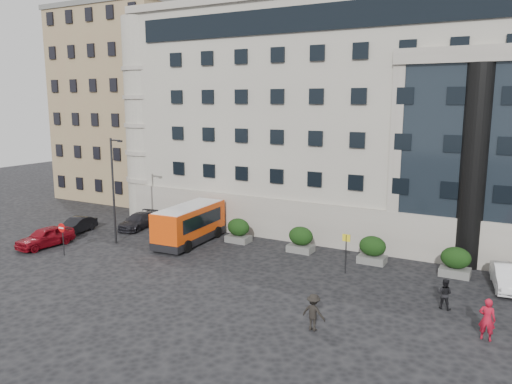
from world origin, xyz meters
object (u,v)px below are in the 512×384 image
Objects in this scene: bus_stop_sign at (346,247)px; parked_car_a at (45,237)px; hedge_a at (238,230)px; pedestrian_a at (487,319)px; pedestrian_b at (444,294)px; hedge_b at (301,239)px; minibus at (190,223)px; no_entry_sign at (62,233)px; red_truck at (180,188)px; parked_car_c at (138,221)px; street_lamp at (114,187)px; parked_car_d at (163,208)px; parked_car_b at (77,225)px; hedge_c at (372,250)px; hedge_d at (456,262)px; pedestrian_c at (313,312)px; white_taxi at (507,277)px.

bus_stop_sign is 22.06m from parked_car_a.
parked_car_a is at bearing -146.15° from hedge_a.
pedestrian_a is 1.22× the size of pedestrian_b.
minibus is at bearing -166.52° from hedge_b.
pedestrian_b is (-2.22, 2.71, -0.17)m from pedestrian_a.
no_entry_sign is 0.53× the size of parked_car_a.
red_truck is 1.37× the size of parked_car_c.
street_lamp is 26.38m from pedestrian_a.
street_lamp is 1.36× the size of red_truck.
red_truck is (-4.42, 19.16, -0.13)m from no_entry_sign.
hedge_a is 0.40× the size of parked_car_d.
parked_car_b is at bearing 2.87° from pedestrian_b.
hedge_c is 0.40× the size of parked_car_d.
parked_car_b is 1.94× the size of pedestrian_a.
minibus is (-13.52, -2.00, 0.65)m from hedge_c.
pedestrian_a is at bearing -19.20° from red_truck.
bus_stop_sign is at bearing -107.82° from hedge_c.
bus_stop_sign is 12.65m from minibus.
hedge_c is 0.26× the size of minibus.
minibus reaches higher than parked_car_c.
pedestrian_b is at bearing 9.47° from parked_car_a.
pedestrian_a reaches higher than hedge_c.
no_entry_sign is at bearing -148.10° from hedge_b.
parked_car_d is (-1.47, 5.08, 0.02)m from parked_car_c.
hedge_b is 8.58m from minibus.
bus_stop_sign is 0.43× the size of red_truck.
parked_car_c is at bearing -59.44° from red_truck.
hedge_d is 0.79× the size of no_entry_sign.
hedge_c and hedge_d have the same top height.
red_truck reaches higher than parked_car_d.
minibus is 1.19× the size of red_truck.
hedge_b reaches higher than parked_car_b.
no_entry_sign is 25.02m from pedestrian_b.
minibus is 1.61× the size of parked_car_a.
hedge_c is (10.40, 0.00, 0.00)m from hedge_a.
street_lamp is 17.75m from bus_stop_sign.
no_entry_sign reaches higher than parked_car_d.
parked_car_b is 2.36× the size of pedestrian_b.
no_entry_sign is 1.30× the size of pedestrian_c.
pedestrian_c is (-5.02, -5.59, 0.08)m from pedestrian_b.
street_lamp is at bearing -16.39° from parked_car_b.
pedestrian_c is (-7.76, -10.31, 0.20)m from white_taxi.
parked_car_a is at bearing -116.61° from parked_car_c.
pedestrian_c is at bearing -18.64° from street_lamp.
hedge_b is 21.30m from red_truck.
street_lamp is 4.98m from no_entry_sign.
hedge_c is 1.13× the size of pedestrian_b.
parked_car_b is 2.15× the size of pedestrian_c.
hedge_a reaches higher than pedestrian_c.
hedge_b is 1.03× the size of pedestrian_c.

